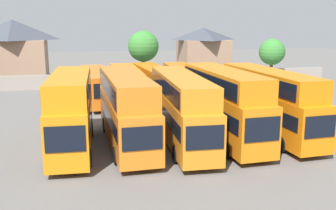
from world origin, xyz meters
The scene contains 15 objects.
ground centered at (0.00, 18.00, 0.00)m, with size 140.00×140.00×0.00m, color #605E5B.
depot_boundary_wall centered at (0.00, 25.26, 0.90)m, with size 56.00×0.50×1.80m, color gray.
bus_1 centered at (-7.16, -0.16, 2.84)m, with size 2.92×10.20×5.06m.
bus_2 centered at (-3.52, 0.41, 2.75)m, with size 2.89×11.90×4.87m.
bus_3 centered at (0.23, -0.18, 2.70)m, with size 2.95×12.14×4.78m.
bus_4 centered at (3.31, -0.29, 2.85)m, with size 2.99×11.09×5.07m.
bus_5 centered at (7.04, 0.25, 2.75)m, with size 3.09×11.80×4.88m.
bus_6 centered at (-4.74, 15.59, 1.92)m, with size 3.23×12.03×3.36m.
bus_7 centered at (-1.75, 15.44, 2.01)m, with size 2.80×10.93×3.52m.
bus_8 centered at (1.32, 15.47, 2.02)m, with size 3.33×11.75×3.54m.
bus_9 centered at (4.61, 15.35, 2.00)m, with size 2.83×11.28×3.51m.
house_terrace_left centered at (-15.41, 33.19, 4.41)m, with size 9.17×6.53×8.63m.
house_terrace_centre centered at (12.59, 33.83, 3.76)m, with size 7.43×7.33×7.39m.
tree_behind_wall centered at (18.95, 23.26, 4.29)m, with size 3.52×3.52×6.09m.
tree_right_of_lot centered at (2.10, 27.76, 4.99)m, with size 4.20×4.20×7.14m.
Camera 1 is at (-6.48, -25.89, 8.40)m, focal length 42.20 mm.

